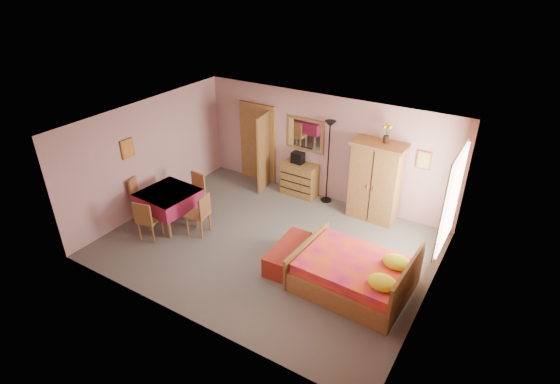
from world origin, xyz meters
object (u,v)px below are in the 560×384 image
Objects in this scene: chair_east at (198,214)px; wardrobe at (375,182)px; chair_south at (149,219)px; chest_of_drawers at (300,179)px; sunflower_vase at (387,133)px; dining_table at (170,208)px; wall_mirror at (305,134)px; floor_lamp at (328,163)px; stereo at (298,158)px; bed at (354,266)px; chair_north at (193,193)px; chair_west at (145,197)px; bench at (288,254)px.

wardrobe is at bearing -59.22° from chair_east.
wardrobe is 4.98m from chair_south.
chair_south is at bearing -117.49° from chest_of_drawers.
sunflower_vase is 0.40× the size of dining_table.
wall_mirror reaches higher than chair_east.
floor_lamp is 1.86× the size of dining_table.
stereo reaches higher than dining_table.
wardrobe is at bearing -3.64° from stereo.
dining_table is (-1.80, -2.93, -1.14)m from wall_mirror.
wall_mirror reaches higher than stereo.
chair_east is (-1.02, -2.88, -1.08)m from wall_mirror.
bed is at bearing 1.78° from dining_table.
chest_of_drawers is 0.85× the size of wall_mirror.
wardrobe reaches higher than chair_south.
stereo is 3.29m from dining_table.
bed reaches higher than chair_north.
chair_west is (-0.70, -0.07, 0.10)m from dining_table.
chair_north is at bearing 85.15° from dining_table.
chair_south is at bearing 122.60° from chair_east.
chair_west is (-0.73, 0.56, 0.04)m from chair_south.
chest_of_drawers is at bearing -175.96° from floor_lamp.
wall_mirror is at bearing 58.48° from dining_table.
sunflower_vase is (1.35, -0.07, 1.04)m from floor_lamp.
wardrobe is 2.71m from bench.
chair_east is at bearing -109.25° from stereo.
wall_mirror is at bearing -123.10° from chair_north.
wardrobe is (2.06, -0.13, -0.06)m from stereo.
chair_west is (-5.06, -0.20, 0.03)m from bed.
chair_north is at bearing -151.47° from wardrobe.
floor_lamp is 3.81m from dining_table.
chair_west is 1.06× the size of chair_east.
wall_mirror is at bearing -29.33° from chair_east.
stereo is at bearing 57.99° from dining_table.
sunflower_vase is at bearing -147.55° from chair_north.
bench is 1.37× the size of chair_north.
chair_north is at bearing 111.93° from chair_west.
chair_east is at bearing -176.18° from bed.
chair_east is (-2.21, -0.08, 0.26)m from bench.
sunflower_vase reaches higher than chair_north.
stereo is (-0.08, 0.03, 0.56)m from chest_of_drawers.
dining_table is 0.78m from chair_east.
sunflower_vase reaches higher than bench.
chair_south is (-1.77, -3.35, 0.04)m from chest_of_drawers.
wardrobe is at bearing -2.66° from chest_of_drawers.
chair_south reaches higher than bench.
floor_lamp is at bearing 99.79° from bench.
floor_lamp reaches higher than chair_east.
chair_south is (-2.96, -0.76, 0.26)m from bench.
bench is 3.06m from chair_south.
wardrobe is 1.84× the size of chair_west.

